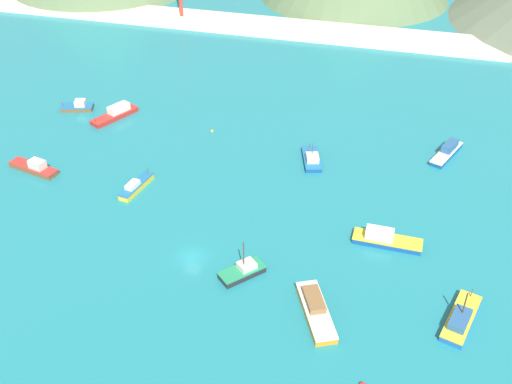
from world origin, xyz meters
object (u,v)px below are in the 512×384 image
object	(u,v)px
fishing_boat_8	(312,159)
fishing_boat_9	(116,113)
fishing_boat_1	(447,151)
buoy_0	(212,131)
fishing_boat_7	(34,167)
fishing_boat_6	(136,186)
fishing_boat_3	(78,106)
fishing_boat_5	(385,239)
fishing_boat_0	(316,309)
fishing_boat_10	(243,271)
fishing_boat_4	(461,319)

from	to	relation	value
fishing_boat_8	fishing_boat_9	size ratio (longest dim) A/B	0.81
fishing_boat_1	buoy_0	distance (m)	47.04
fishing_boat_7	fishing_boat_9	xyz separation A→B (m)	(4.91, 23.54, 0.11)
fishing_boat_6	fishing_boat_1	bearing A→B (deg)	26.96
fishing_boat_1	fishing_boat_6	size ratio (longest dim) A/B	1.22
fishing_boat_3	fishing_boat_5	bearing A→B (deg)	-22.22
fishing_boat_7	fishing_boat_6	bearing A→B (deg)	-1.30
fishing_boat_0	fishing_boat_1	size ratio (longest dim) A/B	1.05
fishing_boat_0	fishing_boat_6	xyz separation A→B (m)	(-36.37, 21.02, -0.08)
fishing_boat_8	fishing_boat_3	bearing A→B (deg)	171.92
fishing_boat_1	fishing_boat_5	size ratio (longest dim) A/B	1.00
fishing_boat_5	fishing_boat_7	size ratio (longest dim) A/B	1.03
fishing_boat_0	fishing_boat_1	bearing A→B (deg)	70.86
fishing_boat_0	fishing_boat_10	world-z (taller)	fishing_boat_10
fishing_boat_0	fishing_boat_3	bearing A→B (deg)	143.29
fishing_boat_0	fishing_boat_4	xyz separation A→B (m)	(19.12, 3.54, -0.02)
fishing_boat_3	fishing_boat_8	distance (m)	54.26
fishing_boat_1	fishing_boat_10	xyz separation A→B (m)	(-28.44, -43.18, -0.11)
fishing_boat_4	fishing_boat_5	distance (m)	18.23
fishing_boat_5	fishing_boat_7	world-z (taller)	fishing_boat_7
fishing_boat_1	fishing_boat_3	world-z (taller)	fishing_boat_1
fishing_boat_0	fishing_boat_7	xyz separation A→B (m)	(-57.04, 21.49, 0.04)
fishing_boat_5	fishing_boat_9	bearing A→B (deg)	155.45
buoy_0	fishing_boat_4	bearing A→B (deg)	-39.76
fishing_boat_7	fishing_boat_8	size ratio (longest dim) A/B	1.16
fishing_boat_6	fishing_boat_7	distance (m)	20.67
fishing_boat_3	fishing_boat_9	xyz separation A→B (m)	(9.70, -1.07, 0.18)
fishing_boat_1	fishing_boat_10	size ratio (longest dim) A/B	1.52
fishing_boat_1	fishing_boat_9	bearing A→B (deg)	-177.53
fishing_boat_8	fishing_boat_10	size ratio (longest dim) A/B	1.27
fishing_boat_3	fishing_boat_10	bearing A→B (deg)	-39.52
fishing_boat_6	fishing_boat_7	size ratio (longest dim) A/B	0.85
fishing_boat_1	fishing_boat_6	world-z (taller)	fishing_boat_1
fishing_boat_0	fishing_boat_10	size ratio (longest dim) A/B	1.61
fishing_boat_7	buoy_0	world-z (taller)	fishing_boat_7
fishing_boat_10	fishing_boat_7	bearing A→B (deg)	159.76
fishing_boat_6	fishing_boat_10	world-z (taller)	fishing_boat_10
buoy_0	fishing_boat_8	bearing A→B (deg)	-15.52
fishing_boat_9	fishing_boat_10	world-z (taller)	fishing_boat_10
fishing_boat_10	fishing_boat_9	bearing A→B (deg)	135.09
fishing_boat_0	fishing_boat_1	xyz separation A→B (m)	(16.66, 47.99, 0.04)
fishing_boat_5	buoy_0	world-z (taller)	fishing_boat_5
fishing_boat_3	fishing_boat_7	bearing A→B (deg)	-78.98
fishing_boat_3	fishing_boat_7	xyz separation A→B (m)	(4.79, -24.61, 0.07)
fishing_boat_3	fishing_boat_9	size ratio (longest dim) A/B	0.67
fishing_boat_6	fishing_boat_3	bearing A→B (deg)	135.44
fishing_boat_5	fishing_boat_9	world-z (taller)	fishing_boat_9
fishing_boat_4	fishing_boat_3	bearing A→B (deg)	152.27
fishing_boat_7	fishing_boat_3	bearing A→B (deg)	101.02
fishing_boat_0	fishing_boat_10	xyz separation A→B (m)	(-11.78, 4.81, -0.06)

